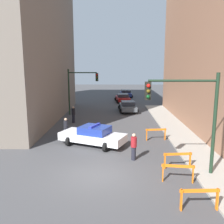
# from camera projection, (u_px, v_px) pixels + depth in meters

# --- Properties ---
(ground_plane) EXTENTS (120.00, 120.00, 0.00)m
(ground_plane) POSITION_uv_depth(u_px,v_px,m) (98.00, 175.00, 13.03)
(ground_plane) COLOR #424244
(sidewalk_right) EXTENTS (2.40, 44.00, 0.12)m
(sidewalk_right) POSITION_uv_depth(u_px,v_px,m) (217.00, 175.00, 12.93)
(sidewalk_right) COLOR #9E998E
(sidewalk_right) RESTS_ON ground_plane
(traffic_light_near) EXTENTS (3.64, 0.35, 5.20)m
(traffic_light_near) POSITION_uv_depth(u_px,v_px,m) (192.00, 109.00, 12.44)
(traffic_light_near) COLOR black
(traffic_light_near) RESTS_ON sidewalk_right
(traffic_light_far) EXTENTS (3.44, 0.35, 5.20)m
(traffic_light_far) POSITION_uv_depth(u_px,v_px,m) (78.00, 85.00, 28.13)
(traffic_light_far) COLOR black
(traffic_light_far) RESTS_ON ground_plane
(police_car) EXTENTS (5.05, 3.58, 1.52)m
(police_car) POSITION_uv_depth(u_px,v_px,m) (93.00, 135.00, 17.78)
(police_car) COLOR white
(police_car) RESTS_ON ground_plane
(parked_car_near) EXTENTS (2.42, 4.39, 1.31)m
(parked_car_near) POSITION_uv_depth(u_px,v_px,m) (128.00, 106.00, 30.51)
(parked_car_near) COLOR #474C51
(parked_car_near) RESTS_ON ground_plane
(parked_car_mid) EXTENTS (2.56, 4.46, 1.31)m
(parked_car_mid) POSITION_uv_depth(u_px,v_px,m) (123.00, 98.00, 38.13)
(parked_car_mid) COLOR maroon
(parked_car_mid) RESTS_ON ground_plane
(parked_car_far) EXTENTS (2.39, 4.37, 1.31)m
(parked_car_far) POSITION_uv_depth(u_px,v_px,m) (126.00, 93.00, 43.99)
(parked_car_far) COLOR navy
(parked_car_far) RESTS_ON ground_plane
(pedestrian_crossing) EXTENTS (0.48, 0.48, 1.66)m
(pedestrian_crossing) POSITION_uv_depth(u_px,v_px,m) (66.00, 128.00, 19.28)
(pedestrian_crossing) COLOR #474C66
(pedestrian_crossing) RESTS_ON ground_plane
(pedestrian_corner) EXTENTS (0.47, 0.47, 1.66)m
(pedestrian_corner) POSITION_uv_depth(u_px,v_px,m) (73.00, 114.00, 24.63)
(pedestrian_corner) COLOR black
(pedestrian_corner) RESTS_ON ground_plane
(pedestrian_sidewalk) EXTENTS (0.46, 0.46, 1.66)m
(pedestrian_sidewalk) POSITION_uv_depth(u_px,v_px,m) (134.00, 146.00, 14.99)
(pedestrian_sidewalk) COLOR black
(pedestrian_sidewalk) RESTS_ON ground_plane
(barrier_front) EXTENTS (1.60, 0.23, 0.90)m
(barrier_front) POSITION_uv_depth(u_px,v_px,m) (200.00, 196.00, 9.82)
(barrier_front) COLOR orange
(barrier_front) RESTS_ON ground_plane
(barrier_mid) EXTENTS (1.60, 0.33, 0.90)m
(barrier_mid) POSITION_uv_depth(u_px,v_px,m) (178.00, 170.00, 12.18)
(barrier_mid) COLOR orange
(barrier_mid) RESTS_ON ground_plane
(barrier_back) EXTENTS (1.60, 0.30, 0.90)m
(barrier_back) POSITION_uv_depth(u_px,v_px,m) (178.00, 158.00, 13.82)
(barrier_back) COLOR orange
(barrier_back) RESTS_ON ground_plane
(barrier_corner) EXTENTS (1.59, 0.34, 0.90)m
(barrier_corner) POSITION_uv_depth(u_px,v_px,m) (156.00, 132.00, 18.99)
(barrier_corner) COLOR orange
(barrier_corner) RESTS_ON ground_plane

